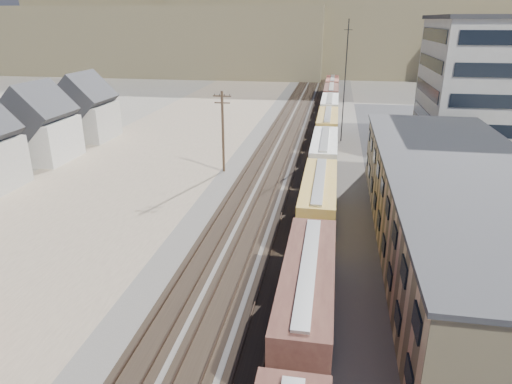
# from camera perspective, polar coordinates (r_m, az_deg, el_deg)

# --- Properties ---
(ballast_bed) EXTENTS (18.00, 200.00, 0.06)m
(ballast_bed) POSITION_cam_1_polar(r_m,az_deg,el_deg) (63.70, 5.16, 4.40)
(ballast_bed) COLOR #4C4742
(ballast_bed) RESTS_ON ground
(dirt_yard) EXTENTS (24.00, 180.00, 0.03)m
(dirt_yard) POSITION_cam_1_polar(r_m,az_deg,el_deg) (59.40, -15.34, 2.49)
(dirt_yard) COLOR #7A6854
(dirt_yard) RESTS_ON ground
(asphalt_lot) EXTENTS (26.00, 120.00, 0.04)m
(asphalt_lot) POSITION_cam_1_polar(r_m,az_deg,el_deg) (52.25, 28.40, -1.85)
(asphalt_lot) COLOR #232326
(asphalt_lot) RESTS_ON ground
(rail_tracks) EXTENTS (11.40, 200.00, 0.24)m
(rail_tracks) POSITION_cam_1_polar(r_m,az_deg,el_deg) (63.72, 4.67, 4.50)
(rail_tracks) COLOR black
(rail_tracks) RESTS_ON ground
(freight_train) EXTENTS (3.00, 119.74, 4.46)m
(freight_train) POSITION_cam_1_polar(r_m,az_deg,el_deg) (63.05, 8.72, 6.67)
(freight_train) COLOR black
(freight_train) RESTS_ON ground
(warehouse) EXTENTS (12.40, 40.40, 7.25)m
(warehouse) POSITION_cam_1_polar(r_m,az_deg,el_deg) (40.01, 23.93, -1.95)
(warehouse) COLOR tan
(warehouse) RESTS_ON ground
(utility_pole_north) EXTENTS (2.20, 0.32, 10.00)m
(utility_pole_north) POSITION_cam_1_polar(r_m,az_deg,el_deg) (56.02, -4.16, 7.73)
(utility_pole_north) COLOR #382619
(utility_pole_north) RESTS_ON ground
(radio_mast) EXTENTS (1.20, 0.16, 18.00)m
(radio_mast) POSITION_cam_1_polar(r_m,az_deg,el_deg) (71.51, 11.04, 13.35)
(radio_mast) COLOR black
(radio_mast) RESTS_ON ground
(hills_north) EXTENTS (265.00, 80.00, 32.00)m
(hills_north) POSITION_cam_1_polar(r_m,az_deg,el_deg) (178.98, 8.84, 19.32)
(hills_north) COLOR brown
(hills_north) RESTS_ON ground
(parked_car_blue) EXTENTS (4.86, 5.96, 1.51)m
(parked_car_blue) POSITION_cam_1_polar(r_m,az_deg,el_deg) (69.99, 22.57, 4.99)
(parked_car_blue) COLOR navy
(parked_car_blue) RESTS_ON ground
(parked_car_far) EXTENTS (2.46, 4.17, 1.33)m
(parked_car_far) POSITION_cam_1_polar(r_m,az_deg,el_deg) (72.14, 26.53, 4.75)
(parked_car_far) COLOR white
(parked_car_far) RESTS_ON ground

